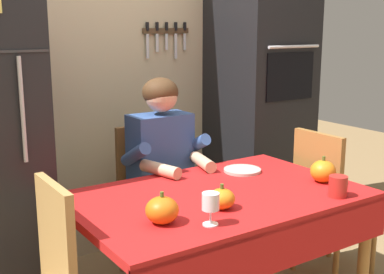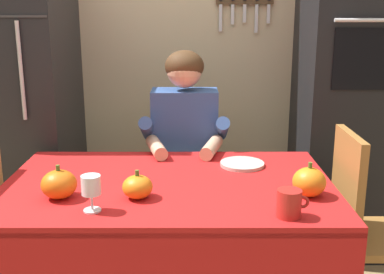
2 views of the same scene
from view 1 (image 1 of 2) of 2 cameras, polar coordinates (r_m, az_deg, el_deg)
name	(u,v)px [view 1 (image 1 of 2)]	position (r m, az deg, el deg)	size (l,w,h in m)	color
back_wall_assembly	(112,62)	(3.46, -8.95, 8.36)	(3.70, 0.13, 2.60)	#BCAD89
wall_oven	(260,94)	(3.74, 7.62, 4.84)	(0.60, 0.64, 2.10)	black
dining_table	(220,211)	(2.49, 3.13, -8.30)	(1.40, 0.90, 0.74)	#9E6B33
chair_behind_person	(151,193)	(3.19, -4.60, -6.32)	(0.40, 0.40, 0.93)	brown
seated_person	(166,165)	(2.97, -2.90, -3.18)	(0.47, 0.55, 1.25)	#38384C
chair_right_side	(327,198)	(3.20, 14.95, -6.69)	(0.40, 0.40, 0.93)	#9E6B33
coffee_mug	(338,186)	(2.51, 16.10, -5.35)	(0.12, 0.09, 0.10)	#B2231E
wine_glass	(211,203)	(2.06, 2.10, -7.43)	(0.07, 0.07, 0.14)	white
pumpkin_large	(162,210)	(2.10, -3.39, -8.20)	(0.14, 0.14, 0.13)	orange
pumpkin_medium	(222,199)	(2.26, 3.37, -6.93)	(0.12, 0.12, 0.11)	orange
pumpkin_small	(323,171)	(2.71, 14.51, -3.74)	(0.13, 0.13, 0.14)	orange
serving_tray	(242,170)	(2.84, 5.68, -3.74)	(0.21, 0.21, 0.02)	#B7B2A8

